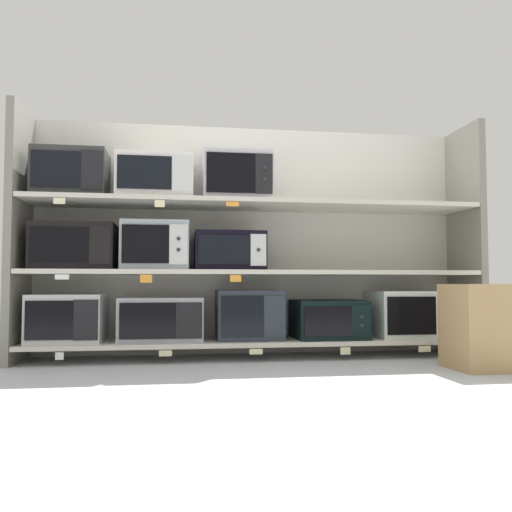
{
  "coord_description": "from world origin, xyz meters",
  "views": [
    {
      "loc": [
        -0.52,
        -3.6,
        0.5
      ],
      "look_at": [
        0.0,
        0.0,
        0.7
      ],
      "focal_mm": 37.01,
      "sensor_mm": 36.0,
      "label": 1
    }
  ],
  "objects": [
    {
      "name": "ground",
      "position": [
        0.0,
        -1.0,
        -0.01
      ],
      "size": [
        7.06,
        6.0,
        0.02
      ],
      "primitive_type": "cube",
      "color": "#B2B7BC"
    },
    {
      "name": "back_panel",
      "position": [
        0.0,
        0.26,
        0.83
      ],
      "size": [
        3.26,
        0.04,
        1.66
      ],
      "primitive_type": "cube",
      "color": "beige",
      "rests_on": "ground"
    },
    {
      "name": "upright_left",
      "position": [
        -1.56,
        0.0,
        0.83
      ],
      "size": [
        0.05,
        0.48,
        1.66
      ],
      "primitive_type": "cube",
      "color": "gray",
      "rests_on": "ground"
    },
    {
      "name": "upright_right",
      "position": [
        1.56,
        0.0,
        0.83
      ],
      "size": [
        0.05,
        0.48,
        1.66
      ],
      "primitive_type": "cube",
      "color": "gray",
      "rests_on": "ground"
    },
    {
      "name": "shelf_0",
      "position": [
        0.0,
        0.0,
        0.11
      ],
      "size": [
        3.06,
        0.48,
        0.03
      ],
      "primitive_type": "cube",
      "color": "beige",
      "rests_on": "ground"
    },
    {
      "name": "microwave_0",
      "position": [
        -1.24,
        -0.0,
        0.28
      ],
      "size": [
        0.46,
        0.43,
        0.31
      ],
      "color": "#B7BDBB",
      "rests_on": "shelf_0"
    },
    {
      "name": "microwave_1",
      "position": [
        -0.64,
        -0.0,
        0.27
      ],
      "size": [
        0.55,
        0.35,
        0.29
      ],
      "color": "#9F9BA8",
      "rests_on": "shelf_0"
    },
    {
      "name": "microwave_2",
      "position": [
        -0.05,
        -0.0,
        0.29
      ],
      "size": [
        0.45,
        0.35,
        0.34
      ],
      "color": "#283039",
      "rests_on": "shelf_0"
    },
    {
      "name": "microwave_3",
      "position": [
        0.51,
        -0.0,
        0.26
      ],
      "size": [
        0.48,
        0.43,
        0.27
      ],
      "color": "black",
      "rests_on": "shelf_0"
    },
    {
      "name": "microwave_4",
      "position": [
        1.09,
        -0.0,
        0.29
      ],
      "size": [
        0.49,
        0.4,
        0.33
      ],
      "color": "silver",
      "rests_on": "shelf_0"
    },
    {
      "name": "price_tag_0",
      "position": [
        -1.24,
        -0.24,
        0.07
      ],
      "size": [
        0.05,
        0.0,
        0.05
      ],
      "primitive_type": "cube",
      "color": "white"
    },
    {
      "name": "price_tag_1",
      "position": [
        -0.61,
        -0.24,
        0.07
      ],
      "size": [
        0.08,
        0.0,
        0.04
      ],
      "primitive_type": "cube",
      "color": "beige"
    },
    {
      "name": "price_tag_2",
      "position": [
        -0.03,
        -0.24,
        0.07
      ],
      "size": [
        0.09,
        0.0,
        0.04
      ],
      "primitive_type": "cube",
      "color": "beige"
    },
    {
      "name": "price_tag_3",
      "position": [
        0.56,
        -0.24,
        0.07
      ],
      "size": [
        0.07,
        0.0,
        0.05
      ],
      "primitive_type": "cube",
      "color": "beige"
    },
    {
      "name": "price_tag_4",
      "position": [
        1.11,
        -0.24,
        0.07
      ],
      "size": [
        0.09,
        0.0,
        0.04
      ],
      "primitive_type": "cube",
      "color": "beige"
    },
    {
      "name": "shelf_1",
      "position": [
        0.0,
        0.0,
        0.58
      ],
      "size": [
        3.06,
        0.48,
        0.03
      ],
      "primitive_type": "cube",
      "color": "beige"
    },
    {
      "name": "microwave_5",
      "position": [
        -1.21,
        -0.0,
        0.75
      ],
      "size": [
        0.52,
        0.34,
        0.31
      ],
      "color": "black",
      "rests_on": "shelf_1"
    },
    {
      "name": "microwave_6",
      "position": [
        -0.68,
        -0.0,
        0.76
      ],
      "size": [
        0.44,
        0.38,
        0.32
      ],
      "color": "#99A3A9",
      "rests_on": "shelf_1"
    },
    {
      "name": "microwave_7",
      "position": [
        -0.18,
        -0.0,
        0.73
      ],
      "size": [
        0.48,
        0.35,
        0.26
      ],
      "color": "black",
      "rests_on": "shelf_1"
    },
    {
      "name": "price_tag_5",
      "position": [
        -1.23,
        -0.24,
        0.55
      ],
      "size": [
        0.08,
        0.0,
        0.03
      ],
      "primitive_type": "cube",
      "color": "white"
    },
    {
      "name": "price_tag_6",
      "position": [
        -0.73,
        -0.24,
        0.54
      ],
      "size": [
        0.07,
        0.0,
        0.05
      ],
      "primitive_type": "cube",
      "color": "orange"
    },
    {
      "name": "price_tag_7",
      "position": [
        -0.17,
        -0.24,
        0.54
      ],
      "size": [
        0.07,
        0.0,
        0.04
      ],
      "primitive_type": "cube",
      "color": "orange"
    },
    {
      "name": "shelf_2",
      "position": [
        0.0,
        0.0,
        1.05
      ],
      "size": [
        3.06,
        0.48,
        0.03
      ],
      "primitive_type": "cube",
      "color": "beige"
    },
    {
      "name": "microwave_8",
      "position": [
        -1.24,
        -0.0,
        1.23
      ],
      "size": [
        0.47,
        0.33,
        0.32
      ],
      "color": "#2F312F",
      "rests_on": "shelf_2"
    },
    {
      "name": "microwave_9",
      "position": [
        -0.69,
        -0.0,
        1.21
      ],
      "size": [
        0.5,
        0.42,
        0.29
      ],
      "color": "silver",
      "rests_on": "shelf_2"
    },
    {
      "name": "microwave_10",
      "position": [
        -0.14,
        -0.0,
        1.24
      ],
      "size": [
        0.47,
        0.35,
        0.34
      ],
      "color": "#BCB9C3",
      "rests_on": "shelf_2"
    },
    {
      "name": "price_tag_8",
      "position": [
        -1.26,
        -0.24,
        1.01
      ],
      "size": [
        0.07,
        0.0,
        0.04
      ],
      "primitive_type": "cube",
      "color": "beige"
    },
    {
      "name": "price_tag_9",
      "position": [
        -0.65,
        -0.24,
        1.01
      ],
      "size": [
        0.06,
        0.0,
        0.05
      ],
      "primitive_type": "cube",
      "color": "beige"
    },
    {
      "name": "price_tag_10",
      "position": [
        -0.19,
        -0.24,
        1.02
      ],
      "size": [
        0.08,
        0.0,
        0.03
      ],
      "primitive_type": "cube",
      "color": "orange"
    },
    {
      "name": "shipping_carton",
      "position": [
        1.25,
        -0.69,
        0.25
      ],
      "size": [
        0.36,
        0.36,
        0.5
      ],
      "primitive_type": "cube",
      "color": "tan",
      "rests_on": "ground"
    }
  ]
}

